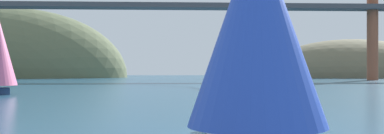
% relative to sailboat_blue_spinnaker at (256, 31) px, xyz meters
% --- Properties ---
extents(ground_plane, '(360.00, 360.00, 0.00)m').
position_rel_sailboat_blue_spinnaker_xyz_m(ground_plane, '(-0.38, 4.54, -4.50)').
color(ground_plane, navy).
extents(headland_left, '(76.63, 44.00, 46.03)m').
position_rel_sailboat_blue_spinnaker_xyz_m(headland_left, '(-55.38, 139.54, -4.50)').
color(headland_left, '#5B6647').
rests_on(headland_left, ground_plane).
extents(headland_right, '(63.21, 44.00, 26.00)m').
position_rel_sailboat_blue_spinnaker_xyz_m(headland_right, '(59.62, 139.54, -4.50)').
color(headland_right, '#6B664C').
rests_on(headland_right, ground_plane).
extents(suspension_bridge, '(134.84, 6.00, 44.17)m').
position_rel_sailboat_blue_spinnaker_xyz_m(suspension_bridge, '(-0.38, 99.54, 15.69)').
color(suspension_bridge, brown).
rests_on(suspension_bridge, ground_plane).
extents(sailboat_blue_spinnaker, '(5.81, 8.95, 9.63)m').
position_rel_sailboat_blue_spinnaker_xyz_m(sailboat_blue_spinnaker, '(0.00, 0.00, 0.00)').
color(sailboat_blue_spinnaker, white).
rests_on(sailboat_blue_spinnaker, ground_plane).
extents(sailboat_orange_sail, '(6.47, 7.71, 7.84)m').
position_rel_sailboat_blue_spinnaker_xyz_m(sailboat_orange_sail, '(7.13, 23.76, -0.47)').
color(sailboat_orange_sail, navy).
rests_on(sailboat_orange_sail, ground_plane).
extents(sailboat_white_mainsail, '(8.29, 5.25, 9.88)m').
position_rel_sailboat_blue_spinnaker_xyz_m(sailboat_white_mainsail, '(9.35, 56.41, 0.44)').
color(sailboat_white_mainsail, navy).
rests_on(sailboat_white_mainsail, ground_plane).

